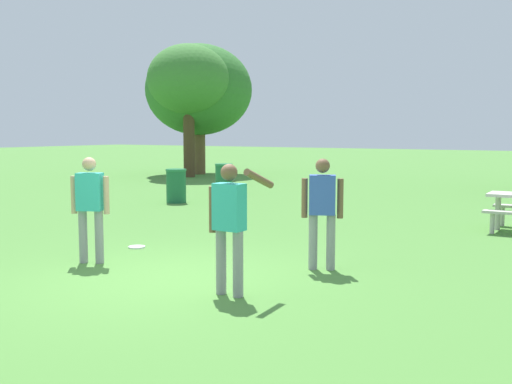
# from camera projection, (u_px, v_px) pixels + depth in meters

# --- Properties ---
(ground_plane) EXTENTS (120.00, 120.00, 0.00)m
(ground_plane) POSITION_uv_depth(u_px,v_px,m) (169.00, 279.00, 8.42)
(ground_plane) COLOR #4C8438
(person_thrower) EXTENTS (0.56, 0.36, 1.64)m
(person_thrower) POSITION_uv_depth(u_px,v_px,m) (90.00, 203.00, 9.33)
(person_thrower) COLOR gray
(person_thrower) RESTS_ON ground
(person_catcher) EXTENTS (0.56, 0.36, 1.64)m
(person_catcher) POSITION_uv_depth(u_px,v_px,m) (322.00, 206.00, 8.88)
(person_catcher) COLOR gray
(person_catcher) RESTS_ON ground
(person_bystander) EXTENTS (0.63, 0.67, 1.64)m
(person_bystander) POSITION_uv_depth(u_px,v_px,m) (230.00, 219.00, 7.48)
(person_bystander) COLOR gray
(person_bystander) RESTS_ON ground
(frisbee) EXTENTS (0.29, 0.29, 0.03)m
(frisbee) POSITION_uv_depth(u_px,v_px,m) (137.00, 247.00, 10.64)
(frisbee) COLOR white
(frisbee) RESTS_ON ground
(trash_can_beside_table) EXTENTS (0.59, 0.59, 0.96)m
(trash_can_beside_table) POSITION_uv_depth(u_px,v_px,m) (176.00, 186.00, 17.28)
(trash_can_beside_table) COLOR #1E663D
(trash_can_beside_table) RESTS_ON ground
(trash_can_further_along) EXTENTS (0.59, 0.59, 0.96)m
(trash_can_further_along) POSITION_uv_depth(u_px,v_px,m) (224.00, 178.00, 20.03)
(trash_can_further_along) COLOR #1E663D
(trash_can_further_along) RESTS_ON ground
(tree_tall_left) EXTENTS (4.97, 4.97, 6.06)m
(tree_tall_left) POSITION_uv_depth(u_px,v_px,m) (199.00, 90.00, 28.33)
(tree_tall_left) COLOR brown
(tree_tall_left) RESTS_ON ground
(tree_broad_center) EXTENTS (3.60, 3.60, 5.82)m
(tree_broad_center) POSITION_uv_depth(u_px,v_px,m) (188.00, 80.00, 26.55)
(tree_broad_center) COLOR #4C3823
(tree_broad_center) RESTS_ON ground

